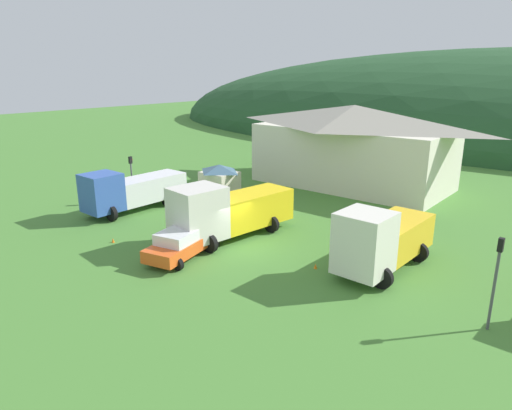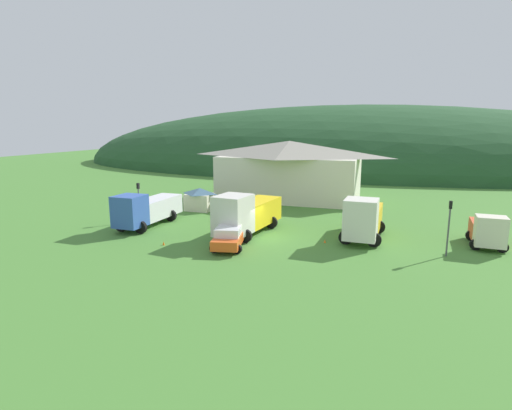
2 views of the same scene
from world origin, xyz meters
TOP-DOWN VIEW (x-y plane):
  - ground_plane at (0.00, 0.00)m, footprint 200.00×200.00m
  - forested_hill_backdrop at (0.00, 63.71)m, footprint 133.60×60.00m
  - depot_building at (-2.49, 17.95)m, footprint 18.02×9.13m
  - play_shed_cream at (-9.97, 8.38)m, footprint 3.03×2.66m
  - box_truck_blue at (-11.31, 0.19)m, footprint 3.15×8.12m
  - flatbed_truck_yellow at (-1.69, 0.46)m, footprint 3.85×8.71m
  - heavy_rig_striped at (7.77, 2.13)m, footprint 3.38×7.29m
  - service_pickup_orange at (-1.66, -3.24)m, footprint 3.13×5.61m
  - traffic_light_west at (-13.06, 1.62)m, footprint 0.20×0.32m
  - traffic_light_east at (13.75, -0.41)m, footprint 0.20×0.32m
  - traffic_cone_near_pickup at (-6.65, -4.55)m, footprint 0.36×0.36m
  - traffic_cone_mid_row at (5.06, 0.15)m, footprint 0.36×0.36m

SIDE VIEW (x-z plane):
  - ground_plane at x=0.00m, z-range 0.00..0.00m
  - forested_hill_backdrop at x=0.00m, z-range -13.57..13.57m
  - traffic_cone_near_pickup at x=-6.65m, z-range -0.29..0.29m
  - traffic_cone_mid_row at x=5.06m, z-range -0.27..0.27m
  - service_pickup_orange at x=-1.66m, z-range 0.00..1.66m
  - play_shed_cream at x=-9.97m, z-range 0.04..2.48m
  - box_truck_blue at x=-11.31m, z-range 0.00..3.26m
  - heavy_rig_striped at x=7.77m, z-range -0.04..3.60m
  - flatbed_truck_yellow at x=-1.69m, z-range 0.00..3.71m
  - traffic_light_west at x=-13.06m, z-range 0.45..4.18m
  - traffic_light_east at x=13.75m, z-range 0.46..4.46m
  - depot_building at x=-2.49m, z-range 0.11..7.37m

